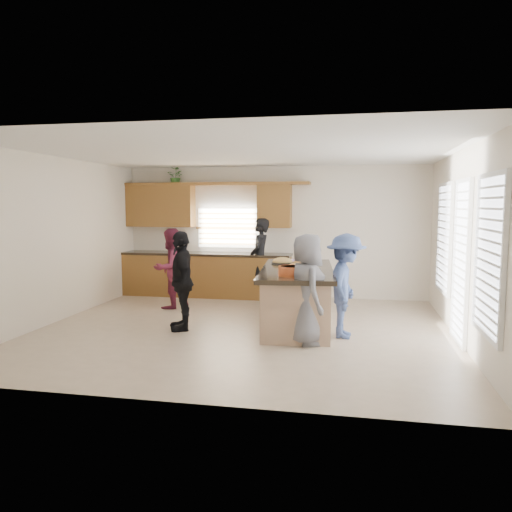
% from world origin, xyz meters
% --- Properties ---
extents(floor, '(6.50, 6.50, 0.00)m').
position_xyz_m(floor, '(0.00, 0.00, 0.00)').
color(floor, '#C7AF94').
rests_on(floor, ground).
extents(room_shell, '(6.52, 6.02, 2.81)m').
position_xyz_m(room_shell, '(0.00, 0.00, 1.90)').
color(room_shell, silver).
rests_on(room_shell, ground).
extents(back_cabinetry, '(4.08, 0.66, 2.46)m').
position_xyz_m(back_cabinetry, '(-1.47, 2.73, 0.91)').
color(back_cabinetry, brown).
rests_on(back_cabinetry, ground).
extents(right_wall_glazing, '(0.06, 4.00, 2.25)m').
position_xyz_m(right_wall_glazing, '(3.22, -0.13, 1.34)').
color(right_wall_glazing, white).
rests_on(right_wall_glazing, ground).
extents(island, '(1.39, 2.79, 0.95)m').
position_xyz_m(island, '(0.80, 0.48, 0.45)').
color(island, tan).
rests_on(island, ground).
extents(platter_front, '(0.44, 0.44, 0.18)m').
position_xyz_m(platter_front, '(0.84, 0.21, 0.98)').
color(platter_front, black).
rests_on(platter_front, island).
extents(platter_mid, '(0.41, 0.41, 0.17)m').
position_xyz_m(platter_mid, '(0.86, 0.80, 0.98)').
color(platter_mid, black).
rests_on(platter_mid, island).
extents(platter_back, '(0.40, 0.40, 0.16)m').
position_xyz_m(platter_back, '(0.47, 1.08, 0.98)').
color(platter_back, black).
rests_on(platter_back, island).
extents(salad_bowl, '(0.38, 0.38, 0.15)m').
position_xyz_m(salad_bowl, '(0.81, -0.42, 1.03)').
color(salad_bowl, '#CE5425').
rests_on(salad_bowl, island).
extents(clear_cup, '(0.07, 0.07, 0.11)m').
position_xyz_m(clear_cup, '(1.21, -0.32, 1.01)').
color(clear_cup, white).
rests_on(clear_cup, island).
extents(plate_stack, '(0.22, 0.22, 0.05)m').
position_xyz_m(plate_stack, '(0.57, 1.27, 0.98)').
color(plate_stack, '#CE9BE2').
rests_on(plate_stack, island).
extents(flower_vase, '(0.14, 0.14, 0.44)m').
position_xyz_m(flower_vase, '(0.84, 1.58, 1.20)').
color(flower_vase, silver).
rests_on(flower_vase, island).
extents(potted_plant, '(0.42, 0.38, 0.39)m').
position_xyz_m(potted_plant, '(-2.13, 2.82, 2.59)').
color(potted_plant, '#376E2C').
rests_on(potted_plant, back_cabinetry).
extents(woman_left_back, '(0.41, 0.62, 1.70)m').
position_xyz_m(woman_left_back, '(-0.22, 2.60, 0.85)').
color(woman_left_back, black).
rests_on(woman_left_back, ground).
extents(woman_left_mid, '(0.87, 0.93, 1.54)m').
position_xyz_m(woman_left_mid, '(-1.74, 1.37, 0.77)').
color(woman_left_mid, maroon).
rests_on(woman_left_mid, ground).
extents(woman_left_front, '(0.72, 1.00, 1.58)m').
position_xyz_m(woman_left_front, '(-0.96, -0.17, 0.79)').
color(woman_left_front, black).
rests_on(woman_left_front, ground).
extents(woman_right_back, '(0.66, 1.06, 1.57)m').
position_xyz_m(woman_right_back, '(1.60, -0.13, 0.78)').
color(woman_right_back, '#3F5489').
rests_on(woman_right_back, ground).
extents(woman_right_front, '(0.75, 0.90, 1.58)m').
position_xyz_m(woman_right_front, '(1.07, -0.60, 0.79)').
color(woman_right_front, slate).
rests_on(woman_right_front, ground).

